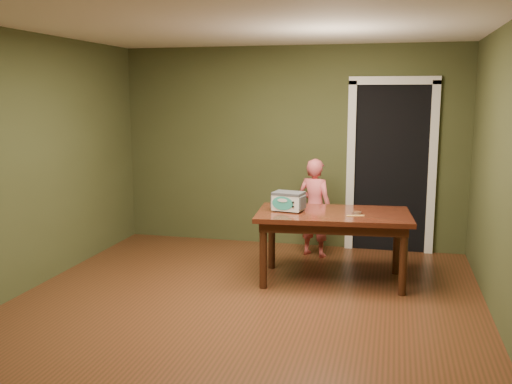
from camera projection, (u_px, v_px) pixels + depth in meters
floor at (240, 311)px, 5.27m from camera, size 5.00×5.00×0.00m
room_shell at (239, 126)px, 4.99m from camera, size 4.52×5.02×2.61m
doorway at (391, 166)px, 7.45m from camera, size 1.10×0.66×2.25m
dining_table at (333, 222)px, 6.03m from camera, size 1.67×1.04×0.75m
toy_oven at (288, 201)px, 6.07m from camera, size 0.36×0.27×0.21m
baking_pan at (357, 212)px, 5.95m from camera, size 0.10×0.10×0.02m
spatula at (355, 216)px, 5.84m from camera, size 0.18×0.08×0.01m
child at (315, 208)px, 7.00m from camera, size 0.52×0.43×1.21m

